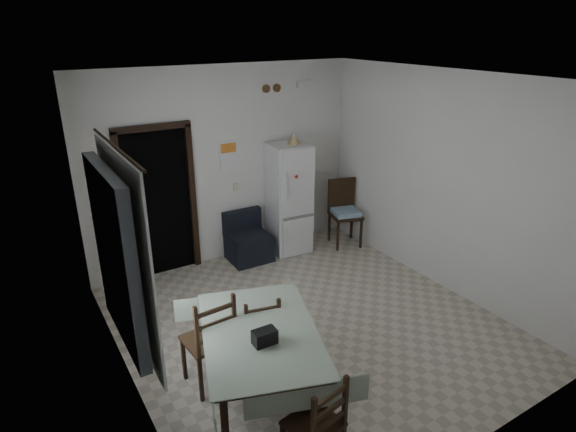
% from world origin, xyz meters
% --- Properties ---
extents(ground, '(4.50, 4.50, 0.00)m').
position_xyz_m(ground, '(0.00, 0.00, 0.00)').
color(ground, '#C0B39D').
rests_on(ground, ground).
extents(ceiling, '(4.20, 4.50, 0.02)m').
position_xyz_m(ceiling, '(0.00, 0.00, 2.90)').
color(ceiling, white).
rests_on(ceiling, ground).
extents(wall_back, '(4.20, 0.02, 2.90)m').
position_xyz_m(wall_back, '(0.00, 2.25, 1.45)').
color(wall_back, white).
rests_on(wall_back, ground).
extents(wall_front, '(4.20, 0.02, 2.90)m').
position_xyz_m(wall_front, '(0.00, -2.25, 1.45)').
color(wall_front, white).
rests_on(wall_front, ground).
extents(wall_left, '(0.02, 4.50, 2.90)m').
position_xyz_m(wall_left, '(-2.10, 0.00, 1.45)').
color(wall_left, white).
rests_on(wall_left, ground).
extents(wall_right, '(0.02, 4.50, 2.90)m').
position_xyz_m(wall_right, '(2.10, 0.00, 1.45)').
color(wall_right, white).
rests_on(wall_right, ground).
extents(doorway, '(1.06, 0.52, 2.22)m').
position_xyz_m(doorway, '(-1.05, 2.45, 1.06)').
color(doorway, black).
rests_on(doorway, ground).
extents(window_recess, '(0.10, 1.20, 1.60)m').
position_xyz_m(window_recess, '(-2.15, -0.20, 1.55)').
color(window_recess, silver).
rests_on(window_recess, ground).
extents(curtain, '(0.02, 1.45, 1.85)m').
position_xyz_m(curtain, '(-2.04, -0.20, 1.55)').
color(curtain, silver).
rests_on(curtain, ground).
extents(curtain_rod, '(0.02, 1.60, 0.02)m').
position_xyz_m(curtain_rod, '(-2.03, -0.20, 2.50)').
color(curtain_rod, black).
rests_on(curtain_rod, ground).
extents(calendar, '(0.28, 0.02, 0.40)m').
position_xyz_m(calendar, '(0.05, 2.24, 1.62)').
color(calendar, white).
rests_on(calendar, ground).
extents(calendar_image, '(0.24, 0.01, 0.14)m').
position_xyz_m(calendar_image, '(0.05, 2.23, 1.72)').
color(calendar_image, orange).
rests_on(calendar_image, ground).
extents(light_switch, '(0.08, 0.02, 0.12)m').
position_xyz_m(light_switch, '(0.15, 2.24, 1.10)').
color(light_switch, beige).
rests_on(light_switch, ground).
extents(vent_left, '(0.12, 0.03, 0.12)m').
position_xyz_m(vent_left, '(0.70, 2.23, 2.52)').
color(vent_left, brown).
rests_on(vent_left, ground).
extents(vent_right, '(0.12, 0.03, 0.12)m').
position_xyz_m(vent_right, '(0.88, 2.23, 2.52)').
color(vent_right, brown).
rests_on(vent_right, ground).
extents(emergency_light, '(0.25, 0.07, 0.09)m').
position_xyz_m(emergency_light, '(1.35, 2.21, 2.55)').
color(emergency_light, white).
rests_on(emergency_light, ground).
extents(fridge, '(0.62, 0.62, 1.74)m').
position_xyz_m(fridge, '(0.89, 1.93, 0.87)').
color(fridge, silver).
rests_on(fridge, ground).
extents(tan_cone, '(0.22, 0.22, 0.16)m').
position_xyz_m(tan_cone, '(0.95, 1.88, 1.82)').
color(tan_cone, tan).
rests_on(tan_cone, fridge).
extents(navy_seat, '(0.64, 0.62, 0.75)m').
position_xyz_m(navy_seat, '(0.18, 1.93, 0.37)').
color(navy_seat, black).
rests_on(navy_seat, ground).
extents(corner_chair, '(0.58, 0.58, 1.08)m').
position_xyz_m(corner_chair, '(1.78, 1.60, 0.54)').
color(corner_chair, black).
rests_on(corner_chair, ground).
extents(dining_table, '(1.47, 1.80, 0.81)m').
position_xyz_m(dining_table, '(-1.13, -0.83, 0.41)').
color(dining_table, '#95A68E').
rests_on(dining_table, ground).
extents(black_bag, '(0.21, 0.13, 0.13)m').
position_xyz_m(black_bag, '(-1.17, -1.01, 0.88)').
color(black_bag, black).
rests_on(black_bag, dining_table).
extents(dining_chair_far_left, '(0.48, 0.48, 1.06)m').
position_xyz_m(dining_chair_far_left, '(-1.42, -0.31, 0.53)').
color(dining_chair_far_left, black).
rests_on(dining_chair_far_left, ground).
extents(dining_chair_far_right, '(0.46, 0.46, 0.90)m').
position_xyz_m(dining_chair_far_right, '(-0.90, -0.37, 0.45)').
color(dining_chair_far_right, black).
rests_on(dining_chair_far_right, ground).
extents(dining_chair_near_head, '(0.46, 0.46, 0.93)m').
position_xyz_m(dining_chair_near_head, '(-1.12, -1.69, 0.47)').
color(dining_chair_near_head, black).
rests_on(dining_chair_near_head, ground).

